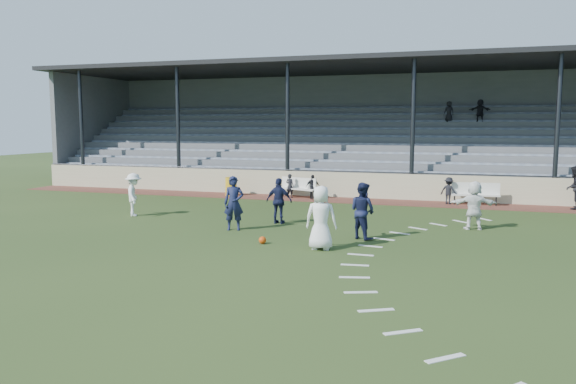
# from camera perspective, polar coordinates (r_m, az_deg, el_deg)

# --- Properties ---
(ground) EXTENTS (90.00, 90.00, 0.00)m
(ground) POSITION_cam_1_polar(r_m,az_deg,el_deg) (15.92, -2.79, -5.68)
(ground) COLOR #283A17
(ground) RESTS_ON ground
(cinder_track) EXTENTS (34.00, 2.00, 0.02)m
(cinder_track) POSITION_cam_1_polar(r_m,az_deg,el_deg) (25.86, 5.48, -0.82)
(cinder_track) COLOR #562B22
(cinder_track) RESTS_ON ground
(retaining_wall) EXTENTS (34.00, 0.18, 1.20)m
(retaining_wall) POSITION_cam_1_polar(r_m,az_deg,el_deg) (26.81, 5.99, 0.71)
(retaining_wall) COLOR #C2B895
(retaining_wall) RESTS_ON ground
(bench_left) EXTENTS (2.01, 1.13, 0.95)m
(bench_left) POSITION_cam_1_polar(r_m,az_deg,el_deg) (26.48, 1.05, 0.64)
(bench_left) COLOR silver
(bench_left) RESTS_ON cinder_track
(bench_right) EXTENTS (2.02, 0.59, 0.95)m
(bench_right) POSITION_cam_1_polar(r_m,az_deg,el_deg) (25.43, 18.51, 0.03)
(bench_right) COLOR silver
(bench_right) RESTS_ON cinder_track
(trash_bin) EXTENTS (0.55, 0.55, 0.89)m
(trash_bin) POSITION_cam_1_polar(r_m,az_deg,el_deg) (27.45, -5.81, 0.57)
(trash_bin) COLOR gold
(trash_bin) RESTS_ON cinder_track
(football) EXTENTS (0.22, 0.22, 0.22)m
(football) POSITION_cam_1_polar(r_m,az_deg,el_deg) (16.40, -2.61, -4.91)
(football) COLOR #C6410B
(football) RESTS_ON ground
(player_white_lead) EXTENTS (0.92, 0.64, 1.79)m
(player_white_lead) POSITION_cam_1_polar(r_m,az_deg,el_deg) (15.55, 3.37, -2.62)
(player_white_lead) COLOR white
(player_white_lead) RESTS_ON ground
(player_navy_lead) EXTENTS (0.75, 0.61, 1.78)m
(player_navy_lead) POSITION_cam_1_polar(r_m,az_deg,el_deg) (18.47, -5.52, -1.14)
(player_navy_lead) COLOR #151A3A
(player_navy_lead) RESTS_ON ground
(player_navy_mid) EXTENTS (1.06, 0.99, 1.73)m
(player_navy_mid) POSITION_cam_1_polar(r_m,az_deg,el_deg) (17.13, 7.57, -1.90)
(player_navy_mid) COLOR #151A3A
(player_navy_mid) RESTS_ON ground
(player_white_wing) EXTENTS (1.05, 1.22, 1.63)m
(player_white_wing) POSITION_cam_1_polar(r_m,az_deg,el_deg) (22.05, -15.39, -0.26)
(player_white_wing) COLOR white
(player_white_wing) RESTS_ON ground
(player_navy_wing) EXTENTS (0.96, 0.43, 1.61)m
(player_navy_wing) POSITION_cam_1_polar(r_m,az_deg,el_deg) (19.61, -0.91, -0.91)
(player_navy_wing) COLOR #151A3A
(player_navy_wing) RESTS_ON ground
(player_white_back) EXTENTS (1.57, 0.75, 1.62)m
(player_white_back) POSITION_cam_1_polar(r_m,az_deg,el_deg) (19.51, 18.38, -1.28)
(player_white_back) COLOR white
(player_white_back) RESTS_ON ground
(official) EXTENTS (0.95, 1.05, 1.77)m
(official) POSITION_cam_1_polar(r_m,az_deg,el_deg) (25.63, 27.09, 0.40)
(official) COLOR black
(official) RESTS_ON cinder_track
(sub_left_near) EXTENTS (0.46, 0.36, 1.13)m
(sub_left_near) POSITION_cam_1_polar(r_m,az_deg,el_deg) (26.45, 0.19, 0.63)
(sub_left_near) COLOR black
(sub_left_near) RESTS_ON cinder_track
(sub_left_far) EXTENTS (0.70, 0.43, 1.11)m
(sub_left_far) POSITION_cam_1_polar(r_m,az_deg,el_deg) (26.13, 2.55, 0.53)
(sub_left_far) COLOR black
(sub_left_far) RESTS_ON cinder_track
(sub_right) EXTENTS (0.86, 0.68, 1.17)m
(sub_right) POSITION_cam_1_polar(r_m,az_deg,el_deg) (25.34, 16.02, 0.13)
(sub_right) COLOR black
(sub_right) RESTS_ON cinder_track
(grandstand) EXTENTS (34.60, 9.00, 6.61)m
(grandstand) POSITION_cam_1_polar(r_m,az_deg,el_deg) (31.30, 7.84, 4.51)
(grandstand) COLOR slate
(grandstand) RESTS_ON ground
(penalty_arc) EXTENTS (3.89, 14.63, 0.01)m
(penalty_arc) POSITION_cam_1_polar(r_m,az_deg,el_deg) (14.99, 12.20, -6.59)
(penalty_arc) COLOR silver
(penalty_arc) RESTS_ON ground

